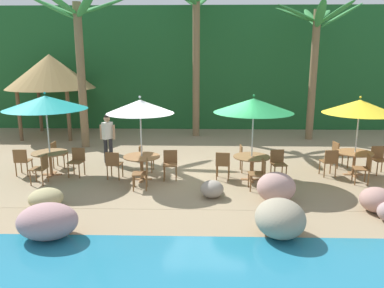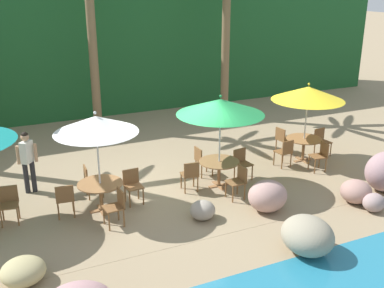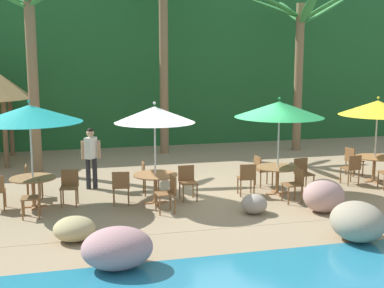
{
  "view_description": "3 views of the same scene",
  "coord_description": "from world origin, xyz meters",
  "px_view_note": "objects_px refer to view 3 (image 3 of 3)",
  "views": [
    {
      "loc": [
        -0.1,
        -11.29,
        3.69
      ],
      "look_at": [
        -0.41,
        0.53,
        0.92
      ],
      "focal_mm": 35.68,
      "sensor_mm": 36.0,
      "label": 1
    },
    {
      "loc": [
        -4.12,
        -10.51,
        5.39
      ],
      "look_at": [
        0.78,
        0.16,
        1.18
      ],
      "focal_mm": 43.2,
      "sensor_mm": 36.0,
      "label": 2
    },
    {
      "loc": [
        -4.1,
        -12.78,
        3.68
      ],
      "look_at": [
        -0.74,
        0.52,
        1.31
      ],
      "focal_mm": 48.87,
      "sensor_mm": 36.0,
      "label": 3
    }
  ],
  "objects_px": {
    "umbrella_green": "(279,109)",
    "palm_tree_nearest": "(30,38)",
    "chair_green_inland": "(261,169)",
    "dining_table_white": "(155,179)",
    "dining_table_yellow": "(374,161)",
    "umbrella_yellow": "(378,108)",
    "chair_teal_inland": "(31,179)",
    "umbrella_white": "(155,115)",
    "dining_table_green": "(278,171)",
    "chair_yellow_left": "(352,167)",
    "chair_green_seaward": "(303,172)",
    "chair_teal_right": "(35,196)",
    "chair_green_right": "(295,182)",
    "chair_white_inland": "(148,176)",
    "palm_tree_second": "(163,34)",
    "chair_teal_seaward": "(70,185)",
    "waiter_in_white": "(91,154)",
    "chair_white_left": "(121,185)",
    "chair_green_left": "(247,177)",
    "palm_tree_third": "(300,44)",
    "umbrella_teal": "(29,114)",
    "chair_white_seaward": "(187,180)",
    "chair_yellow_inland": "(352,159)",
    "dining_table_teal": "(33,183)",
    "chair_white_right": "(169,191)"
  },
  "relations": [
    {
      "from": "umbrella_green",
      "to": "palm_tree_second",
      "type": "height_order",
      "value": "palm_tree_second"
    },
    {
      "from": "chair_teal_right",
      "to": "chair_green_right",
      "type": "bearing_deg",
      "value": -2.88
    },
    {
      "from": "umbrella_green",
      "to": "chair_green_left",
      "type": "distance_m",
      "value": 1.95
    },
    {
      "from": "waiter_in_white",
      "to": "chair_white_seaward",
      "type": "bearing_deg",
      "value": -36.38
    },
    {
      "from": "dining_table_teal",
      "to": "umbrella_white",
      "type": "bearing_deg",
      "value": -7.47
    },
    {
      "from": "chair_white_inland",
      "to": "chair_green_inland",
      "type": "bearing_deg",
      "value": 1.0
    },
    {
      "from": "chair_green_right",
      "to": "palm_tree_nearest",
      "type": "relative_size",
      "value": 0.15
    },
    {
      "from": "chair_teal_inland",
      "to": "chair_green_seaward",
      "type": "relative_size",
      "value": 1.0
    },
    {
      "from": "chair_white_left",
      "to": "chair_yellow_left",
      "type": "bearing_deg",
      "value": 3.87
    },
    {
      "from": "chair_teal_right",
      "to": "chair_green_right",
      "type": "relative_size",
      "value": 1.0
    },
    {
      "from": "umbrella_green",
      "to": "chair_green_inland",
      "type": "height_order",
      "value": "umbrella_green"
    },
    {
      "from": "chair_green_right",
      "to": "chair_teal_right",
      "type": "bearing_deg",
      "value": 177.12
    },
    {
      "from": "umbrella_green",
      "to": "chair_yellow_inland",
      "type": "xyz_separation_m",
      "value": [
        3.07,
        1.41,
        -1.75
      ]
    },
    {
      "from": "chair_white_right",
      "to": "chair_green_seaward",
      "type": "relative_size",
      "value": 1.0
    },
    {
      "from": "umbrella_green",
      "to": "palm_tree_nearest",
      "type": "height_order",
      "value": "palm_tree_nearest"
    },
    {
      "from": "palm_tree_second",
      "to": "waiter_in_white",
      "type": "relative_size",
      "value": 3.9
    },
    {
      "from": "umbrella_green",
      "to": "dining_table_green",
      "type": "height_order",
      "value": "umbrella_green"
    },
    {
      "from": "umbrella_white",
      "to": "palm_tree_nearest",
      "type": "distance_m",
      "value": 5.52
    },
    {
      "from": "chair_white_left",
      "to": "chair_green_seaward",
      "type": "height_order",
      "value": "same"
    },
    {
      "from": "palm_tree_second",
      "to": "chair_teal_seaward",
      "type": "bearing_deg",
      "value": -120.2
    },
    {
      "from": "umbrella_white",
      "to": "chair_white_inland",
      "type": "distance_m",
      "value": 1.91
    },
    {
      "from": "dining_table_white",
      "to": "umbrella_green",
      "type": "distance_m",
      "value": 3.68
    },
    {
      "from": "chair_white_left",
      "to": "chair_green_inland",
      "type": "distance_m",
      "value": 4.12
    },
    {
      "from": "dining_table_green",
      "to": "umbrella_green",
      "type": "bearing_deg",
      "value": 7.13
    },
    {
      "from": "chair_yellow_left",
      "to": "umbrella_white",
      "type": "bearing_deg",
      "value": -175.5
    },
    {
      "from": "dining_table_green",
      "to": "palm_tree_nearest",
      "type": "height_order",
      "value": "palm_tree_nearest"
    },
    {
      "from": "palm_tree_third",
      "to": "chair_green_right",
      "type": "bearing_deg",
      "value": -115.51
    },
    {
      "from": "chair_green_left",
      "to": "palm_tree_third",
      "type": "relative_size",
      "value": 0.15
    },
    {
      "from": "dining_table_white",
      "to": "chair_white_left",
      "type": "height_order",
      "value": "chair_white_left"
    },
    {
      "from": "dining_table_green",
      "to": "chair_green_right",
      "type": "xyz_separation_m",
      "value": [
        0.12,
        -0.85,
        -0.1
      ]
    },
    {
      "from": "dining_table_green",
      "to": "chair_yellow_left",
      "type": "xyz_separation_m",
      "value": [
        2.45,
        0.39,
        -0.1
      ]
    },
    {
      "from": "dining_table_green",
      "to": "palm_tree_second",
      "type": "distance_m",
      "value": 7.69
    },
    {
      "from": "chair_green_seaward",
      "to": "palm_tree_nearest",
      "type": "distance_m",
      "value": 8.92
    },
    {
      "from": "chair_teal_right",
      "to": "chair_white_seaward",
      "type": "bearing_deg",
      "value": 9.1
    },
    {
      "from": "umbrella_teal",
      "to": "chair_white_inland",
      "type": "xyz_separation_m",
      "value": [
        2.87,
        0.47,
        -1.77
      ]
    },
    {
      "from": "umbrella_teal",
      "to": "dining_table_green",
      "type": "xyz_separation_m",
      "value": [
        6.22,
        -0.32,
        -1.67
      ]
    },
    {
      "from": "umbrella_teal",
      "to": "dining_table_teal",
      "type": "xyz_separation_m",
      "value": [
        -0.0,
        -0.0,
        -1.67
      ]
    },
    {
      "from": "chair_green_inland",
      "to": "dining_table_white",
      "type": "bearing_deg",
      "value": -163.97
    },
    {
      "from": "chair_white_inland",
      "to": "palm_tree_second",
      "type": "relative_size",
      "value": 0.13
    },
    {
      "from": "dining_table_yellow",
      "to": "umbrella_yellow",
      "type": "bearing_deg",
      "value": 172.87
    },
    {
      "from": "chair_teal_inland",
      "to": "umbrella_white",
      "type": "bearing_deg",
      "value": -22.17
    },
    {
      "from": "chair_green_left",
      "to": "chair_yellow_inland",
      "type": "bearing_deg",
      "value": 19.61
    },
    {
      "from": "chair_teal_inland",
      "to": "chair_white_left",
      "type": "height_order",
      "value": "same"
    },
    {
      "from": "umbrella_teal",
      "to": "chair_white_seaward",
      "type": "relative_size",
      "value": 3.0
    },
    {
      "from": "dining_table_white",
      "to": "chair_teal_seaward",
      "type": "bearing_deg",
      "value": 170.35
    },
    {
      "from": "chair_white_seaward",
      "to": "dining_table_yellow",
      "type": "distance_m",
      "value": 5.75
    },
    {
      "from": "chair_green_seaward",
      "to": "waiter_in_white",
      "type": "relative_size",
      "value": 0.51
    },
    {
      "from": "palm_tree_nearest",
      "to": "chair_green_seaward",
      "type": "bearing_deg",
      "value": -28.88
    },
    {
      "from": "chair_teal_seaward",
      "to": "chair_green_seaward",
      "type": "height_order",
      "value": "same"
    },
    {
      "from": "chair_teal_seaward",
      "to": "waiter_in_white",
      "type": "xyz_separation_m",
      "value": [
        0.62,
        1.47,
        0.47
      ]
    }
  ]
}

